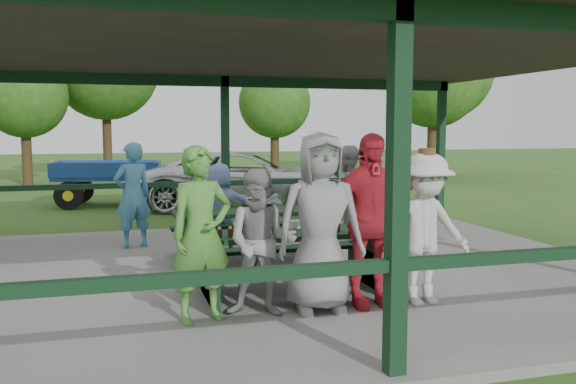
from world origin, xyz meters
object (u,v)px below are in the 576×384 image
object	(u,v)px
contestant_grey_mid	(320,222)
spectator_blue	(133,195)
spectator_lblue	(219,206)
farm_trailer	(108,182)
picnic_table_far	(255,228)
contestant_grey_left	(261,243)
spectator_grey	(347,195)
picnic_table_near	(292,254)
contestant_red	(369,220)
contestant_green	(201,234)
contestant_white_fedora	(425,229)
pickup_truck	(246,180)

from	to	relation	value
contestant_grey_mid	spectator_blue	bearing A→B (deg)	117.37
spectator_lblue	farm_trailer	world-z (taller)	spectator_lblue
spectator_lblue	picnic_table_far	bearing A→B (deg)	112.50
contestant_grey_left	contestant_grey_mid	size ratio (longest dim) A/B	0.80
contestant_grey_left	farm_trailer	world-z (taller)	contestant_grey_left
spectator_blue	contestant_grey_mid	bearing A→B (deg)	92.68
spectator_blue	spectator_grey	distance (m)	3.61
picnic_table_near	contestant_red	world-z (taller)	contestant_red
spectator_blue	picnic_table_far	bearing A→B (deg)	120.11
contestant_green	farm_trailer	xyz separation A→B (m)	(-0.99, 10.90, -0.36)
contestant_green	spectator_lblue	xyz separation A→B (m)	(0.80, 3.61, -0.19)
contestant_red	contestant_white_fedora	distance (m)	0.66
contestant_grey_mid	contestant_red	world-z (taller)	contestant_grey_mid
spectator_grey	pickup_truck	size ratio (longest dim) A/B	0.32
picnic_table_near	contestant_white_fedora	distance (m)	1.62
picnic_table_far	spectator_grey	distance (m)	1.96
contestant_grey_left	contestant_red	bearing A→B (deg)	20.72
contestant_white_fedora	spectator_blue	xyz separation A→B (m)	(-3.06, 4.31, 0.02)
picnic_table_near	spectator_grey	bearing A→B (deg)	56.84
picnic_table_far	farm_trailer	world-z (taller)	farm_trailer
contestant_grey_left	contestant_white_fedora	bearing A→B (deg)	17.14
spectator_grey	pickup_truck	bearing A→B (deg)	-109.79
picnic_table_far	spectator_grey	world-z (taller)	spectator_grey
pickup_truck	picnic_table_near	bearing A→B (deg)	-172.47
spectator_grey	pickup_truck	world-z (taller)	spectator_grey
contestant_red	spectator_blue	world-z (taller)	contestant_red
contestant_red	spectator_blue	bearing A→B (deg)	119.18
contestant_grey_mid	spectator_blue	size ratio (longest dim) A/B	1.11
contestant_white_fedora	spectator_grey	world-z (taller)	contestant_white_fedora
contestant_grey_left	pickup_truck	xyz separation A→B (m)	(1.84, 9.32, -0.14)
spectator_lblue	pickup_truck	size ratio (longest dim) A/B	0.27
contestant_grey_left	contestant_red	distance (m)	1.25
contestant_green	contestant_grey_mid	size ratio (longest dim) A/B	0.93
picnic_table_far	contestant_green	xyz separation A→B (m)	(-1.20, -2.80, 0.44)
spectator_lblue	pickup_truck	xyz separation A→B (m)	(1.68, 5.72, -0.08)
contestant_grey_mid	contestant_white_fedora	distance (m)	1.24
spectator_grey	spectator_blue	bearing A→B (deg)	-36.19
contestant_white_fedora	contestant_green	bearing A→B (deg)	175.12
contestant_green	picnic_table_far	bearing A→B (deg)	51.46
farm_trailer	spectator_lblue	bearing A→B (deg)	-67.86
contestant_green	spectator_blue	distance (m)	4.27
contestant_white_fedora	spectator_blue	size ratio (longest dim) A/B	1.00
contestant_grey_left	farm_trailer	size ratio (longest dim) A/B	0.42
contestant_green	contestant_red	size ratio (longest dim) A/B	0.94
contestant_green	contestant_grey_left	bearing A→B (deg)	-14.41
picnic_table_far	contestant_red	world-z (taller)	contestant_red
contestant_green	spectator_grey	world-z (taller)	contestant_green
picnic_table_near	contestant_grey_mid	distance (m)	0.96
picnic_table_far	contestant_red	bearing A→B (deg)	-76.54
contestant_green	contestant_grey_left	distance (m)	0.65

